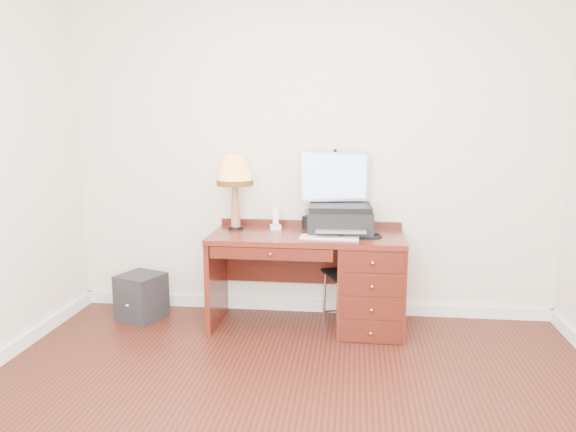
# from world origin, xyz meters

# --- Properties ---
(ground) EXTENTS (4.00, 4.00, 0.00)m
(ground) POSITION_xyz_m (0.00, 0.00, 0.00)
(ground) COLOR #34120B
(ground) RESTS_ON ground
(room_shell) EXTENTS (4.00, 4.00, 4.00)m
(room_shell) POSITION_xyz_m (0.00, 0.63, 0.05)
(room_shell) COLOR silver
(room_shell) RESTS_ON ground
(desk) EXTENTS (1.50, 0.67, 0.75)m
(desk) POSITION_xyz_m (0.32, 1.40, 0.41)
(desk) COLOR #5B1C13
(desk) RESTS_ON ground
(monitor) EXTENTS (0.54, 0.22, 0.62)m
(monitor) POSITION_xyz_m (0.21, 1.61, 1.14)
(monitor) COLOR silver
(monitor) RESTS_ON desk
(keyboard) EXTENTS (0.44, 0.14, 0.02)m
(keyboard) POSITION_xyz_m (0.18, 1.25, 0.76)
(keyboard) COLOR white
(keyboard) RESTS_ON desk
(mouse_pad) EXTENTS (0.23, 0.23, 0.05)m
(mouse_pad) POSITION_xyz_m (0.46, 1.35, 0.76)
(mouse_pad) COLOR black
(mouse_pad) RESTS_ON desk
(printer) EXTENTS (0.52, 0.42, 0.22)m
(printer) POSITION_xyz_m (0.25, 1.48, 0.86)
(printer) COLOR black
(printer) RESTS_ON desk
(leg_lamp) EXTENTS (0.30, 0.30, 0.60)m
(leg_lamp) POSITION_xyz_m (-0.59, 1.52, 1.19)
(leg_lamp) COLOR black
(leg_lamp) RESTS_ON desk
(phone) EXTENTS (0.10, 0.10, 0.18)m
(phone) POSITION_xyz_m (-0.27, 1.54, 0.80)
(phone) COLOR white
(phone) RESTS_ON desk
(pen_cup) EXTENTS (0.08, 0.08, 0.10)m
(pen_cup) POSITION_xyz_m (-0.02, 1.62, 0.80)
(pen_cup) COLOR black
(pen_cup) RESTS_ON desk
(chair) EXTENTS (0.47, 0.48, 0.77)m
(chair) POSITION_xyz_m (0.33, 1.44, 0.47)
(chair) COLOR black
(chair) RESTS_ON ground
(equipment_box) EXTENTS (0.42, 0.42, 0.38)m
(equipment_box) POSITION_xyz_m (-1.37, 1.40, 0.19)
(equipment_box) COLOR black
(equipment_box) RESTS_ON ground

